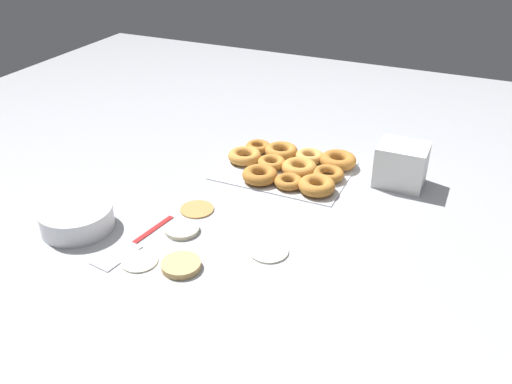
% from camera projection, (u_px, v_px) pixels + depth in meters
% --- Properties ---
extents(ground_plane, '(3.00, 3.00, 0.00)m').
position_uv_depth(ground_plane, '(242.00, 221.00, 1.42)').
color(ground_plane, '#9EA0A5').
extents(pancake_0, '(0.09, 0.09, 0.01)m').
position_uv_depth(pancake_0, '(139.00, 261.00, 1.27)').
color(pancake_0, beige).
rests_on(pancake_0, ground_plane).
extents(pancake_1, '(0.09, 0.09, 0.01)m').
position_uv_depth(pancake_1, '(269.00, 251.00, 1.30)').
color(pancake_1, silver).
rests_on(pancake_1, ground_plane).
extents(pancake_2, '(0.09, 0.09, 0.01)m').
position_uv_depth(pancake_2, '(196.00, 209.00, 1.46)').
color(pancake_2, '#B27F42').
rests_on(pancake_2, ground_plane).
extents(pancake_3, '(0.09, 0.09, 0.01)m').
position_uv_depth(pancake_3, '(182.00, 229.00, 1.38)').
color(pancake_3, beige).
rests_on(pancake_3, ground_plane).
extents(pancake_4, '(0.09, 0.09, 0.02)m').
position_uv_depth(pancake_4, '(181.00, 265.00, 1.25)').
color(pancake_4, tan).
rests_on(pancake_4, ground_plane).
extents(donut_tray, '(0.39, 0.29, 0.04)m').
position_uv_depth(donut_tray, '(292.00, 166.00, 1.65)').
color(donut_tray, silver).
rests_on(donut_tray, ground_plane).
extents(batter_bowl, '(0.18, 0.18, 0.06)m').
position_uv_depth(batter_bowl, '(77.00, 218.00, 1.38)').
color(batter_bowl, white).
rests_on(batter_bowl, ground_plane).
extents(container_stack, '(0.14, 0.11, 0.12)m').
position_uv_depth(container_stack, '(401.00, 165.00, 1.56)').
color(container_stack, white).
rests_on(container_stack, ground_plane).
extents(spatula, '(0.08, 0.26, 0.01)m').
position_uv_depth(spatula, '(125.00, 249.00, 1.31)').
color(spatula, maroon).
rests_on(spatula, ground_plane).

